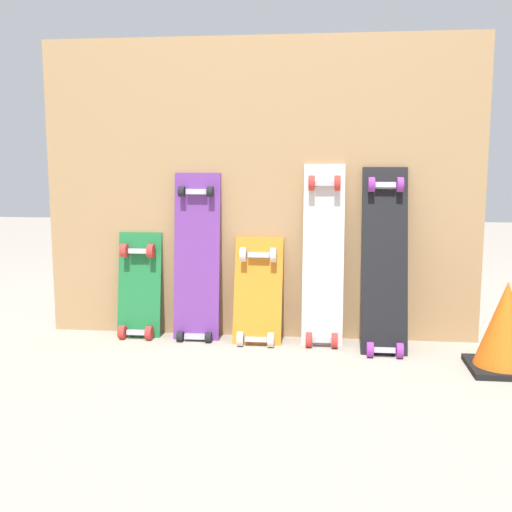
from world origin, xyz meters
The scene contains 8 objects.
ground_plane centered at (0.00, 0.00, 0.00)m, with size 12.00×12.00×0.00m, color #A89E8E.
plywood_wall_panel centered at (0.00, 0.07, 0.70)m, with size 2.06×0.04×1.40m, color tan.
skateboard_green centered at (-0.57, -0.01, 0.22)m, with size 0.21×0.16×0.56m.
skateboard_purple centered at (-0.29, -0.01, 0.36)m, with size 0.22×0.17×0.85m.
skateboard_orange centered at (0.01, -0.05, 0.21)m, with size 0.23×0.21×0.55m.
skateboard_white centered at (0.31, -0.03, 0.38)m, with size 0.19×0.20×0.89m.
skateboard_black centered at (0.58, -0.09, 0.37)m, with size 0.20×0.31×0.88m.
traffic_cone centered at (1.04, -0.34, 0.18)m, with size 0.28×0.28×0.37m.
Camera 1 is at (0.33, -2.89, 0.84)m, focal length 44.18 mm.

